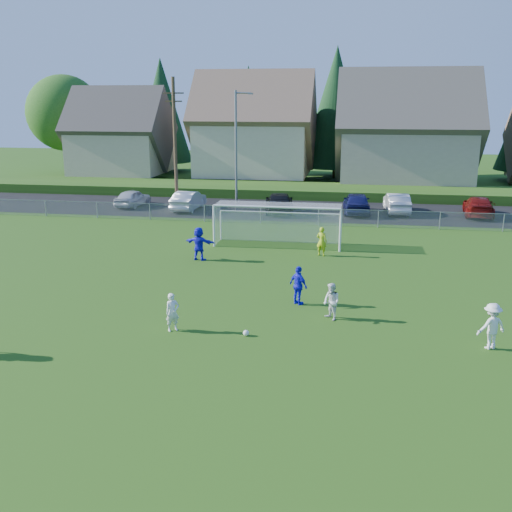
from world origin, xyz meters
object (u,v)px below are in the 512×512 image
object	(u,v)px
player_white_b	(331,302)
car_d	(279,203)
player_white_c	(492,326)
car_g	(479,206)
soccer_ball	(246,333)
soccer_goal	(278,218)
car_e	(357,203)
car_a	(133,198)
player_blue_b	(199,244)
car_b	(189,200)
car_f	(397,203)
player_white_a	(173,312)
player_blue_a	(298,285)
goalkeeper	(322,241)

from	to	relation	value
player_white_b	car_d	distance (m)	22.93
player_white_c	car_g	size ratio (longest dim) A/B	0.33
soccer_ball	car_g	size ratio (longest dim) A/B	0.04
player_white_c	soccer_goal	distance (m)	16.70
car_d	car_e	size ratio (longest dim) A/B	1.07
car_a	player_blue_b	bearing A→B (deg)	128.75
player_white_b	player_blue_b	bearing A→B (deg)	-176.79
car_a	soccer_goal	world-z (taller)	soccer_goal
car_b	car_f	size ratio (longest dim) A/B	0.99
player_white_a	car_d	size ratio (longest dim) A/B	0.29
player_white_a	car_b	size ratio (longest dim) A/B	0.32
car_a	car_d	distance (m)	11.95
player_white_c	car_d	xyz separation A→B (m)	(-10.49, 24.31, -0.09)
player_white_a	car_g	distance (m)	29.80
player_blue_a	car_e	distance (m)	21.37
player_blue_a	car_a	bearing A→B (deg)	-13.95
car_a	player_blue_a	bearing A→B (deg)	132.46
player_white_b	player_white_a	bearing A→B (deg)	-109.80
player_white_c	car_e	distance (m)	25.18
goalkeeper	car_b	xyz separation A→B (m)	(-11.04, 12.38, -0.07)
car_a	car_e	bearing A→B (deg)	-173.85
car_b	car_f	bearing A→B (deg)	-172.25
player_blue_b	car_g	distance (m)	23.07
soccer_ball	car_e	xyz separation A→B (m)	(3.90, 25.02, 0.70)
player_white_b	car_b	size ratio (longest dim) A/B	0.33
player_white_c	car_e	bearing A→B (deg)	-104.52
car_f	car_g	world-z (taller)	car_f
player_white_b	car_a	distance (m)	28.52
soccer_ball	car_f	bearing A→B (deg)	75.02
player_blue_a	car_a	size ratio (longest dim) A/B	0.42
car_g	soccer_ball	bearing A→B (deg)	69.32
car_e	car_f	bearing A→B (deg)	-168.88
player_blue_a	car_f	size ratio (longest dim) A/B	0.36
player_blue_a	soccer_goal	size ratio (longest dim) A/B	0.22
car_f	soccer_ball	bearing A→B (deg)	71.23
car_a	soccer_goal	xyz separation A→B (m)	(13.21, -11.02, 0.95)
player_white_c	car_a	bearing A→B (deg)	-73.23
soccer_ball	car_g	xyz separation A→B (m)	(12.76, 25.49, 0.61)
goalkeeper	car_e	world-z (taller)	goalkeeper
player_white_c	player_blue_b	size ratio (longest dim) A/B	0.92
player_white_b	car_e	distance (m)	22.84
player_white_c	goalkeeper	xyz separation A→B (m)	(-6.53, 11.76, -0.01)
player_blue_b	car_b	bearing A→B (deg)	-61.34
player_white_b	player_white_c	distance (m)	5.89
car_f	soccer_goal	world-z (taller)	soccer_goal
player_white_c	car_g	world-z (taller)	player_white_c
player_blue_a	player_blue_b	distance (m)	8.64
player_blue_b	car_a	world-z (taller)	player_blue_b
player_blue_a	car_e	world-z (taller)	player_blue_a
player_white_b	car_g	size ratio (longest dim) A/B	0.30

